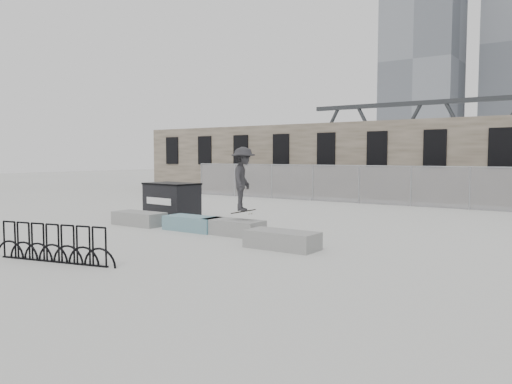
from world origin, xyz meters
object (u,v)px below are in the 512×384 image
bike_rack (53,244)px  skateboarder (243,179)px  planter_far_left (139,218)px  dumpster (172,201)px  planter_offset (282,239)px  planter_center_right (233,227)px  planter_center_left (193,223)px

bike_rack → skateboarder: skateboarder is taller
planter_far_left → dumpster: 2.18m
dumpster → bike_rack: dumpster is taller
planter_offset → bike_rack: size_ratio=0.57×
skateboarder → dumpster: bearing=44.0°
dumpster → planter_offset: bearing=-17.4°
planter_offset → skateboarder: skateboarder is taller
planter_far_left → planter_center_right: size_ratio=1.00×
planter_center_left → bike_rack: size_ratio=0.57×
planter_offset → dumpster: (-7.07, 3.02, 0.46)m
planter_center_left → planter_offset: bearing=-14.4°
planter_far_left → planter_offset: size_ratio=1.00×
skateboarder → bike_rack: bearing=141.5°
planter_far_left → skateboarder: 4.68m
skateboarder → planter_far_left: bearing=68.4°
skateboarder → planter_center_left: bearing=70.1°
dumpster → planter_center_left: bearing=-28.3°
planter_far_left → planter_center_right: 4.14m
planter_center_left → skateboarder: size_ratio=0.94×
planter_far_left → bike_rack: bike_rack is taller
planter_center_right → planter_center_left: bearing=-178.3°
planter_offset → dumpster: dumpster is taller
dumpster → planter_center_right: bearing=-16.9°
planter_far_left → bike_rack: 6.33m
dumpster → skateboarder: size_ratio=1.08×
bike_rack → skateboarder: bearing=77.8°
planter_center_left → bike_rack: (0.67, -5.64, 0.18)m
dumpster → skateboarder: 5.23m
planter_far_left → dumpster: (-0.41, 2.09, 0.46)m
planter_center_right → bike_rack: bearing=-99.9°
planter_far_left → planter_offset: same height
planter_center_right → bike_rack: 5.77m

